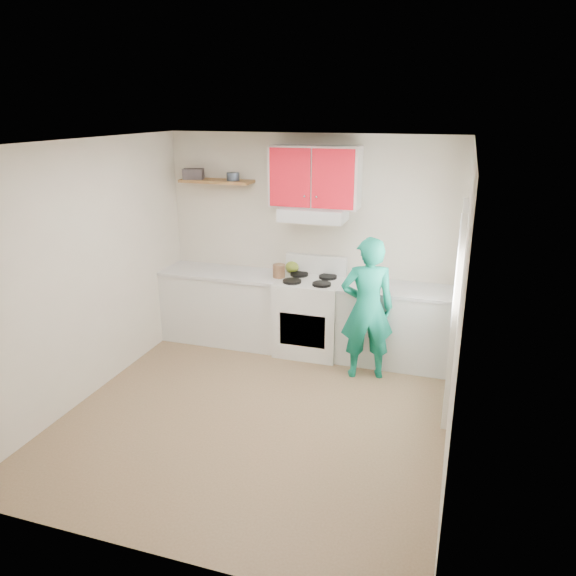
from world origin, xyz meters
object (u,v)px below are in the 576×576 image
(kettle, at_px, (292,267))
(person, at_px, (367,309))
(stove, at_px, (310,316))
(crock, at_px, (279,272))
(tin, at_px, (233,177))

(kettle, bearing_deg, person, -42.19)
(stove, distance_m, crock, 0.66)
(tin, distance_m, crock, 1.27)
(stove, distance_m, kettle, 0.66)
(stove, relative_size, crock, 5.10)
(stove, height_order, person, person)
(crock, relative_size, person, 0.11)
(person, bearing_deg, tin, -35.49)
(stove, relative_size, tin, 5.87)
(kettle, distance_m, crock, 0.25)
(tin, xyz_separation_m, crock, (0.63, -0.15, -1.10))
(stove, bearing_deg, person, -29.66)
(stove, distance_m, tin, 1.93)
(tin, height_order, person, tin)
(stove, distance_m, person, 0.94)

